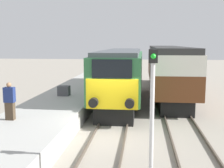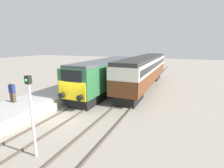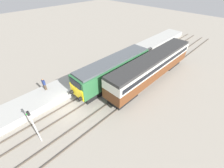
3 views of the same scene
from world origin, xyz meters
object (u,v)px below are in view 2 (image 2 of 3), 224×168
person_on_platform (12,92)px  luggage_crate (66,84)px  locomotive (105,75)px  passenger_carriage (144,69)px  signal_post (31,111)px

person_on_platform → luggage_crate: (0.70, 5.70, -0.49)m
locomotive → passenger_carriage: (3.40, 4.17, 0.30)m
locomotive → signal_post: bearing=-81.6°
person_on_platform → luggage_crate: 5.76m
locomotive → person_on_platform: (-4.12, -8.02, -0.34)m
signal_post → passenger_carriage: bearing=83.8°
luggage_crate → locomotive: bearing=34.2°
passenger_carriage → luggage_crate: passenger_carriage is taller
passenger_carriage → locomotive: bearing=-129.2°
person_on_platform → signal_post: signal_post is taller
passenger_carriage → luggage_crate: bearing=-136.4°
passenger_carriage → signal_post: size_ratio=4.13×
person_on_platform → signal_post: 6.82m
locomotive → luggage_crate: 4.21m
locomotive → passenger_carriage: passenger_carriage is taller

